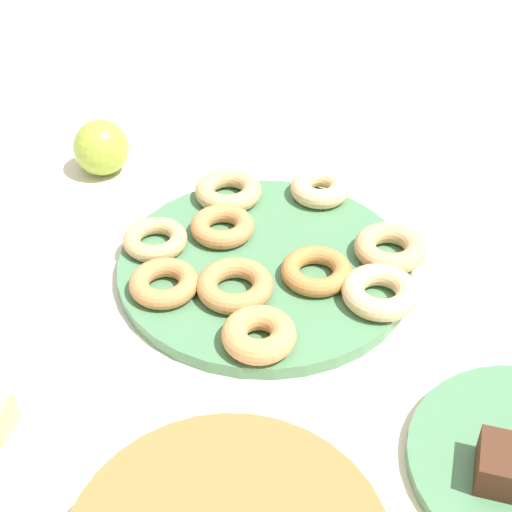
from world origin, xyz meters
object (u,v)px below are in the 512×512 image
donut_4 (380,292)px  donut_7 (222,226)px  brownie_far (506,466)px  apple (101,148)px  donut_1 (390,248)px  donut_8 (316,271)px  donut_0 (155,239)px  donut_plate (264,266)px  donut_3 (164,283)px  donut_2 (320,188)px  donut_9 (259,334)px  donut_6 (228,191)px  donut_5 (235,285)px

donut_4 → donut_7: (0.22, -0.06, -0.00)m
brownie_far → apple: apple is taller
donut_1 → donut_8: donut_1 is taller
donut_0 → donut_4: size_ratio=0.91×
donut_0 → donut_8: bearing=-177.3°
donut_plate → donut_8: bearing=171.7°
donut_4 → apple: apple is taller
donut_3 → brownie_far: bearing=162.5°
donut_7 → apple: (0.23, -0.11, 0.01)m
donut_2 → donut_4: (-0.13, 0.18, -0.00)m
donut_3 → donut_1: bearing=-146.5°
donut_9 → apple: apple is taller
donut_plate → donut_6: size_ratio=3.99×
donut_6 → donut_8: bearing=143.3°
donut_8 → donut_9: bearing=78.1°
donut_7 → apple: bearing=-24.1°
donut_2 → donut_9: (-0.02, 0.30, 0.00)m
donut_6 → donut_8: (-0.16, 0.12, -0.00)m
donut_1 → donut_9: bearing=63.2°
donut_8 → donut_plate: bearing=-8.3°
donut_3 → donut_8: size_ratio=0.97×
donut_5 → donut_8: (-0.08, -0.06, -0.00)m
donut_8 → brownie_far: size_ratio=1.58×
donut_7 → apple: 0.26m
donut_plate → apple: (0.30, -0.14, 0.03)m
donut_1 → donut_2: same height
donut_1 → apple: size_ratio=1.10×
donut_2 → donut_3: 0.28m
donut_5 → apple: 0.36m
donut_3 → donut_8: donut_3 is taller
donut_4 → apple: 0.48m
donut_4 → apple: size_ratio=1.10×
donut_3 → donut_4: donut_4 is taller
donut_7 → brownie_far: size_ratio=1.53×
donut_5 → donut_8: 0.10m
donut_0 → donut_9: size_ratio=0.99×
donut_1 → donut_9: 0.23m
donut_4 → donut_5: bearing=15.8°
donut_6 → donut_9: (-0.14, 0.25, 0.00)m
donut_plate → donut_1: size_ratio=4.07×
donut_4 → donut_5: 0.17m
donut_2 → apple: size_ratio=1.00×
donut_plate → donut_4: size_ratio=4.07×
donut_4 → donut_8: (0.08, -0.01, -0.00)m
donut_0 → apple: 0.23m
donut_1 → donut_7: donut_1 is taller
donut_0 → donut_4: (-0.29, 0.00, 0.00)m
donut_4 → apple: (0.46, -0.16, 0.01)m
donut_6 → donut_2: bearing=-157.3°
donut_4 → donut_7: donut_4 is taller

